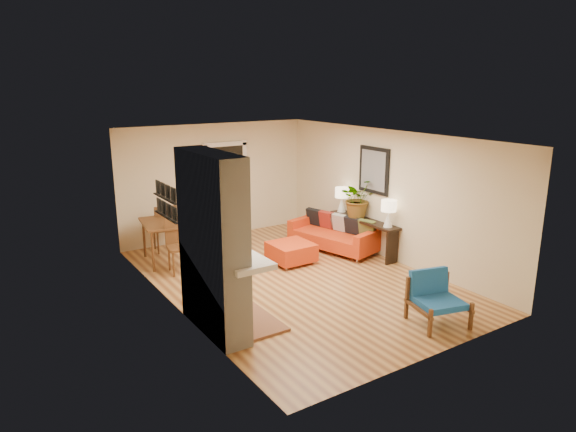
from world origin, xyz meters
name	(u,v)px	position (x,y,z in m)	size (l,w,h in m)	color
room_shell	(251,185)	(0.60, 2.63, 1.24)	(6.50, 6.50, 6.50)	tan
fireplace	(215,248)	(-2.00, -1.00, 1.24)	(1.09, 1.68, 2.60)	white
sofa	(335,234)	(1.72, 0.98, 0.33)	(1.28, 2.06, 0.76)	silver
ottoman	(291,251)	(0.45, 0.78, 0.23)	(0.79, 0.79, 0.40)	silver
blue_chair	(435,295)	(0.83, -2.55, 0.42)	(0.89, 0.88, 0.77)	brown
dining_table	(167,229)	(-1.57, 2.18, 0.67)	(0.98, 1.93, 1.02)	brown
console_table	(364,226)	(2.07, 0.47, 0.58)	(0.34, 1.85, 0.72)	black
lamp_near	(389,210)	(2.07, -0.23, 1.06)	(0.30, 0.30, 0.54)	white
lamp_far	(342,197)	(2.07, 1.23, 1.06)	(0.30, 0.30, 0.54)	white
houseplant	(358,198)	(2.06, 0.69, 1.14)	(0.74, 0.64, 0.83)	#1E5919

